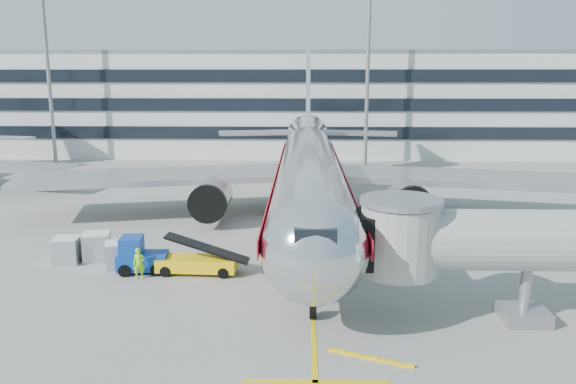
{
  "coord_description": "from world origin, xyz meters",
  "views": [
    {
      "loc": [
        -0.55,
        -34.47,
        12.02
      ],
      "look_at": [
        -1.59,
        4.15,
        4.0
      ],
      "focal_mm": 35.0,
      "sensor_mm": 36.0,
      "label": 1
    }
  ],
  "objects_px": {
    "main_jet": "(309,171)",
    "cargo_container_right": "(67,250)",
    "belt_loader": "(197,262)",
    "cargo_container_front": "(119,255)",
    "ramp_worker": "(139,264)",
    "baggage_tug": "(139,257)",
    "cargo_container_left": "(97,246)"
  },
  "relations": [
    {
      "from": "main_jet",
      "to": "belt_loader",
      "type": "bearing_deg",
      "value": -118.11
    },
    {
      "from": "cargo_container_left",
      "to": "cargo_container_right",
      "type": "distance_m",
      "value": 1.85
    },
    {
      "from": "main_jet",
      "to": "cargo_container_left",
      "type": "bearing_deg",
      "value": -142.8
    },
    {
      "from": "main_jet",
      "to": "cargo_container_front",
      "type": "distance_m",
      "value": 17.72
    },
    {
      "from": "belt_loader",
      "to": "cargo_container_front",
      "type": "relative_size",
      "value": 2.64
    },
    {
      "from": "cargo_container_right",
      "to": "ramp_worker",
      "type": "distance_m",
      "value": 6.23
    },
    {
      "from": "cargo_container_front",
      "to": "cargo_container_right",
      "type": "bearing_deg",
      "value": 167.04
    },
    {
      "from": "cargo_container_front",
      "to": "ramp_worker",
      "type": "xyz_separation_m",
      "value": [
        1.88,
        -1.96,
        0.1
      ]
    },
    {
      "from": "baggage_tug",
      "to": "ramp_worker",
      "type": "relative_size",
      "value": 1.67
    },
    {
      "from": "baggage_tug",
      "to": "ramp_worker",
      "type": "xyz_separation_m",
      "value": [
        0.32,
        -1.2,
        -0.04
      ]
    },
    {
      "from": "belt_loader",
      "to": "cargo_container_front",
      "type": "bearing_deg",
      "value": 170.31
    },
    {
      "from": "baggage_tug",
      "to": "ramp_worker",
      "type": "distance_m",
      "value": 1.25
    },
    {
      "from": "baggage_tug",
      "to": "cargo_container_right",
      "type": "relative_size",
      "value": 1.83
    },
    {
      "from": "baggage_tug",
      "to": "cargo_container_right",
      "type": "distance_m",
      "value": 5.48
    },
    {
      "from": "baggage_tug",
      "to": "cargo_container_front",
      "type": "height_order",
      "value": "baggage_tug"
    },
    {
      "from": "belt_loader",
      "to": "baggage_tug",
      "type": "xyz_separation_m",
      "value": [
        -3.63,
        0.13,
        0.29
      ]
    },
    {
      "from": "belt_loader",
      "to": "cargo_container_right",
      "type": "relative_size",
      "value": 3.0
    },
    {
      "from": "ramp_worker",
      "to": "main_jet",
      "type": "bearing_deg",
      "value": 33.52
    },
    {
      "from": "ramp_worker",
      "to": "cargo_container_front",
      "type": "bearing_deg",
      "value": 113.25
    },
    {
      "from": "cargo_container_right",
      "to": "ramp_worker",
      "type": "xyz_separation_m",
      "value": [
        5.56,
        -2.81,
        0.09
      ]
    },
    {
      "from": "cargo_container_left",
      "to": "cargo_container_right",
      "type": "height_order",
      "value": "cargo_container_left"
    },
    {
      "from": "cargo_container_left",
      "to": "cargo_container_front",
      "type": "bearing_deg",
      "value": -38.18
    },
    {
      "from": "baggage_tug",
      "to": "cargo_container_front",
      "type": "xyz_separation_m",
      "value": [
        -1.56,
        0.76,
        -0.14
      ]
    },
    {
      "from": "cargo_container_front",
      "to": "baggage_tug",
      "type": "bearing_deg",
      "value": -25.93
    },
    {
      "from": "main_jet",
      "to": "ramp_worker",
      "type": "distance_m",
      "value": 17.98
    },
    {
      "from": "main_jet",
      "to": "cargo_container_front",
      "type": "xyz_separation_m",
      "value": [
        -12.26,
        -12.35,
        -3.39
      ]
    },
    {
      "from": "main_jet",
      "to": "cargo_container_right",
      "type": "bearing_deg",
      "value": -144.19
    },
    {
      "from": "belt_loader",
      "to": "cargo_container_right",
      "type": "height_order",
      "value": "belt_loader"
    },
    {
      "from": "main_jet",
      "to": "cargo_container_right",
      "type": "height_order",
      "value": "main_jet"
    },
    {
      "from": "cargo_container_front",
      "to": "main_jet",
      "type": "bearing_deg",
      "value": 45.2
    },
    {
      "from": "main_jet",
      "to": "cargo_container_right",
      "type": "relative_size",
      "value": 29.37
    },
    {
      "from": "cargo_container_left",
      "to": "cargo_container_right",
      "type": "bearing_deg",
      "value": -157.68
    }
  ]
}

